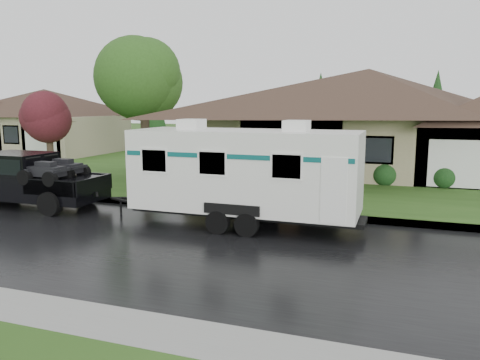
# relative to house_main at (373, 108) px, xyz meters

# --- Properties ---
(ground) EXTENTS (140.00, 140.00, 0.00)m
(ground) POSITION_rel_house_main_xyz_m (-2.29, -13.84, -3.59)
(ground) COLOR #2A4E18
(ground) RESTS_ON ground
(road) EXTENTS (140.00, 8.00, 0.01)m
(road) POSITION_rel_house_main_xyz_m (-2.29, -15.84, -3.59)
(road) COLOR black
(road) RESTS_ON ground
(curb) EXTENTS (140.00, 0.50, 0.15)m
(curb) POSITION_rel_house_main_xyz_m (-2.29, -11.59, -3.52)
(curb) COLOR gray
(curb) RESTS_ON ground
(lawn) EXTENTS (140.00, 26.00, 0.15)m
(lawn) POSITION_rel_house_main_xyz_m (-2.29, 1.16, -3.52)
(lawn) COLOR #2A4E18
(lawn) RESTS_ON ground
(house_main) EXTENTS (19.44, 10.80, 6.90)m
(house_main) POSITION_rel_house_main_xyz_m (0.00, 0.00, 0.00)
(house_main) COLOR gray
(house_main) RESTS_ON lawn
(house_far) EXTENTS (10.80, 8.64, 5.80)m
(house_far) POSITION_rel_house_main_xyz_m (-24.07, 2.02, -0.62)
(house_far) COLOR tan
(house_far) RESTS_ON lawn
(tree_left_green) EXTENTS (4.33, 4.33, 7.16)m
(tree_left_green) POSITION_rel_house_main_xyz_m (-11.08, -5.53, 1.53)
(tree_left_green) COLOR #382B1E
(tree_left_green) RESTS_ON lawn
(tree_red) EXTENTS (2.63, 2.63, 4.35)m
(tree_red) POSITION_rel_house_main_xyz_m (-15.67, -7.35, -0.43)
(tree_red) COLOR #382B1E
(tree_red) RESTS_ON lawn
(shrub_row) EXTENTS (13.60, 1.00, 1.00)m
(shrub_row) POSITION_rel_house_main_xyz_m (-0.29, -4.54, -2.94)
(shrub_row) COLOR #143814
(shrub_row) RESTS_ON lawn
(pickup_truck) EXTENTS (6.06, 2.30, 2.02)m
(pickup_truck) POSITION_rel_house_main_xyz_m (-11.77, -13.28, -2.51)
(pickup_truck) COLOR black
(pickup_truck) RESTS_ON ground
(travel_trailer) EXTENTS (7.48, 2.63, 3.35)m
(travel_trailer) POSITION_rel_house_main_xyz_m (-2.95, -13.28, -1.81)
(travel_trailer) COLOR white
(travel_trailer) RESTS_ON ground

